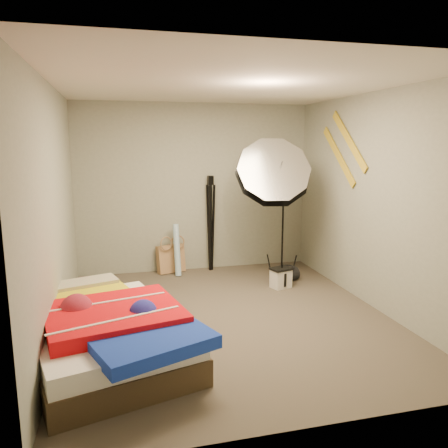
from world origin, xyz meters
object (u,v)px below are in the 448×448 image
object	(u,v)px
wrapping_roll	(177,250)
bed	(106,331)
camera_tripod	(211,217)
camera_case	(281,278)
tote_bag	(171,259)
duffel_bag	(287,275)
photo_umbrella	(273,175)

from	to	relation	value
wrapping_roll	bed	bearing A→B (deg)	-112.11
bed	camera_tripod	world-z (taller)	camera_tripod
camera_tripod	camera_case	bearing A→B (deg)	-54.80
tote_bag	wrapping_roll	size ratio (longest dim) A/B	0.55
tote_bag	duffel_bag	xyz separation A→B (m)	(1.53, -0.85, -0.11)
camera_case	camera_tripod	distance (m)	1.46
tote_bag	camera_case	bearing A→B (deg)	-55.55
tote_bag	bed	xyz separation A→B (m)	(-0.90, -2.56, 0.05)
photo_umbrella	camera_tripod	distance (m)	1.29
camera_case	wrapping_roll	bearing A→B (deg)	127.72
wrapping_roll	photo_umbrella	bearing A→B (deg)	-32.30
wrapping_roll	duffel_bag	xyz separation A→B (m)	(1.46, -0.68, -0.28)
photo_umbrella	wrapping_roll	bearing A→B (deg)	147.70
duffel_bag	photo_umbrella	bearing A→B (deg)	172.54
tote_bag	camera_case	distance (m)	1.73
bed	photo_umbrella	xyz separation A→B (m)	(2.16, 1.64, 1.25)
tote_bag	camera_case	size ratio (longest dim) A/B	1.65
tote_bag	camera_tripod	world-z (taller)	camera_tripod
tote_bag	wrapping_roll	bearing A→B (deg)	-82.98
photo_umbrella	camera_tripod	world-z (taller)	photo_umbrella
tote_bag	photo_umbrella	distance (m)	2.03
tote_bag	bed	size ratio (longest dim) A/B	0.20
camera_tripod	wrapping_roll	bearing A→B (deg)	-165.76
duffel_bag	photo_umbrella	size ratio (longest dim) A/B	0.15
tote_bag	camera_case	xyz separation A→B (m)	(1.35, -1.08, -0.08)
duffel_bag	wrapping_roll	bearing A→B (deg)	133.77
camera_tripod	duffel_bag	bearing A→B (deg)	-41.60
camera_case	camera_tripod	world-z (taller)	camera_tripod
camera_case	bed	distance (m)	2.69
tote_bag	bed	distance (m)	2.71
tote_bag	wrapping_roll	world-z (taller)	wrapping_roll
photo_umbrella	camera_tripod	xyz separation A→B (m)	(-0.65, 0.88, -0.68)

